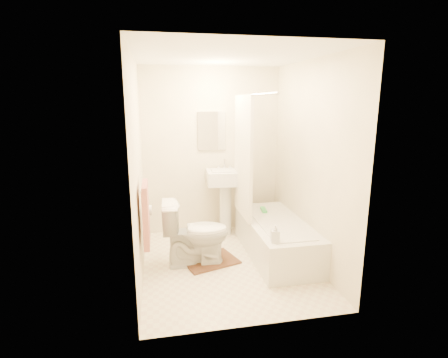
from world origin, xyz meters
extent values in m
plane|color=beige|center=(0.00, 0.00, 0.00)|extent=(2.40, 2.40, 0.00)
plane|color=white|center=(0.00, 0.00, 2.40)|extent=(2.40, 2.40, 0.00)
cube|color=beige|center=(0.00, 1.20, 1.20)|extent=(2.00, 0.02, 2.40)
cube|color=beige|center=(-1.00, 0.00, 1.20)|extent=(0.02, 2.40, 2.40)
cube|color=beige|center=(1.00, 0.00, 1.20)|extent=(0.02, 2.40, 2.40)
cube|color=white|center=(0.00, 1.18, 1.50)|extent=(0.40, 0.03, 0.55)
cylinder|color=silver|center=(0.30, 0.10, 2.00)|extent=(0.03, 1.70, 0.03)
cube|color=silver|center=(0.30, 0.50, 1.22)|extent=(0.04, 0.80, 1.55)
cylinder|color=silver|center=(-0.96, -0.25, 1.10)|extent=(0.02, 0.60, 0.02)
cube|color=#CC7266|center=(-0.93, -0.25, 0.78)|extent=(0.06, 0.45, 0.66)
cylinder|color=white|center=(-0.93, 0.12, 0.70)|extent=(0.11, 0.12, 0.12)
imported|color=white|center=(-0.37, 0.10, 0.39)|extent=(0.80, 0.47, 0.77)
cube|color=#51261B|center=(-0.20, 0.11, 0.01)|extent=(0.75, 0.64, 0.02)
imported|color=white|center=(0.42, -0.47, 0.54)|extent=(0.10, 0.10, 0.20)
cube|color=green|center=(0.61, 0.56, 0.47)|extent=(0.09, 0.22, 0.04)
camera|label=1|loc=(-0.80, -3.81, 1.95)|focal=28.00mm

